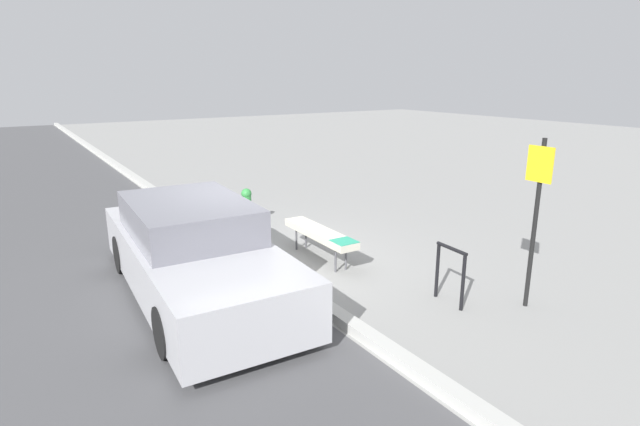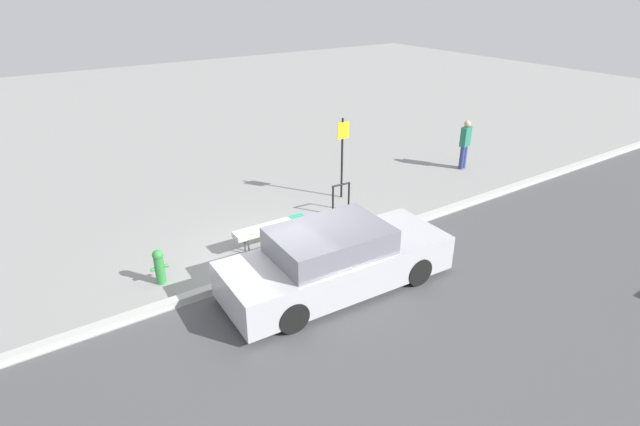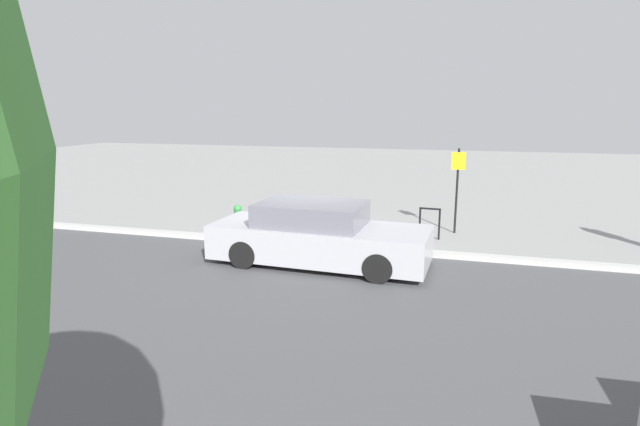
% 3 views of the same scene
% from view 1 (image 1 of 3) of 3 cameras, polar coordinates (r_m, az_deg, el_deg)
% --- Properties ---
extents(ground_plane, '(60.00, 60.00, 0.00)m').
position_cam_1_polar(ground_plane, '(8.40, -6.90, -6.04)').
color(ground_plane, gray).
extents(curb, '(60.00, 0.20, 0.13)m').
position_cam_1_polar(curb, '(8.38, -6.92, -5.63)').
color(curb, '#B7B7B2').
rests_on(curb, ground_plane).
extents(bench, '(1.84, 0.40, 0.54)m').
position_cam_1_polar(bench, '(8.49, 0.00, -2.37)').
color(bench, '#515156').
rests_on(bench, ground_plane).
extents(bike_rack, '(0.55, 0.09, 0.83)m').
position_cam_1_polar(bike_rack, '(7.08, 14.67, -6.23)').
color(bike_rack, black).
rests_on(bike_rack, ground_plane).
extents(sign_post, '(0.36, 0.08, 2.30)m').
position_cam_1_polar(sign_post, '(7.08, 23.47, 0.48)').
color(sign_post, black).
rests_on(sign_post, ground_plane).
extents(fire_hydrant, '(0.36, 0.22, 0.77)m').
position_cam_1_polar(fire_hydrant, '(10.72, -8.36, 0.92)').
color(fire_hydrant, '#338C3F').
rests_on(fire_hydrant, ground_plane).
extents(parked_car_near, '(4.76, 1.93, 1.36)m').
position_cam_1_polar(parked_car_near, '(7.34, -14.21, -4.38)').
color(parked_car_near, black).
rests_on(parked_car_near, ground_plane).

